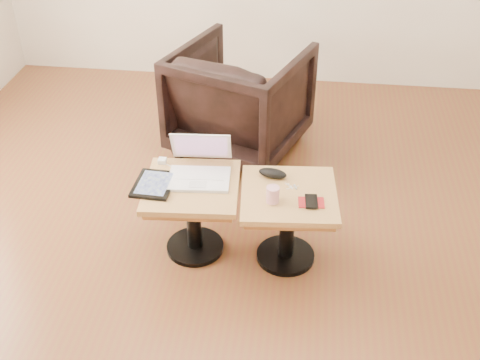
# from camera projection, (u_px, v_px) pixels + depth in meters

# --- Properties ---
(room_shell) EXTENTS (4.52, 4.52, 2.71)m
(room_shell) POSITION_uv_depth(u_px,v_px,m) (240.00, 19.00, 2.65)
(room_shell) COLOR brown
(room_shell) RESTS_ON ground
(side_table_left) EXTENTS (0.53, 0.53, 0.45)m
(side_table_left) POSITION_uv_depth(u_px,v_px,m) (193.00, 201.00, 3.24)
(side_table_left) COLOR black
(side_table_left) RESTS_ON ground
(side_table_right) EXTENTS (0.54, 0.54, 0.45)m
(side_table_right) POSITION_uv_depth(u_px,v_px,m) (288.00, 210.00, 3.18)
(side_table_right) COLOR black
(side_table_right) RESTS_ON ground
(laptop) EXTENTS (0.35, 0.35, 0.22)m
(laptop) POSITION_uv_depth(u_px,v_px,m) (200.00, 168.00, 3.22)
(laptop) COLOR white
(laptop) RESTS_ON side_table_left
(tablet) EXTENTS (0.21, 0.26, 0.02)m
(tablet) POSITION_uv_depth(u_px,v_px,m) (154.00, 184.00, 3.16)
(tablet) COLOR black
(tablet) RESTS_ON side_table_left
(charging_adapter) EXTENTS (0.04, 0.04, 0.03)m
(charging_adapter) POSITION_uv_depth(u_px,v_px,m) (162.00, 161.00, 3.33)
(charging_adapter) COLOR white
(charging_adapter) RESTS_ON side_table_left
(glasses_case) EXTENTS (0.16, 0.10, 0.05)m
(glasses_case) POSITION_uv_depth(u_px,v_px,m) (273.00, 173.00, 3.21)
(glasses_case) COLOR black
(glasses_case) RESTS_ON side_table_right
(striped_cup) EXTENTS (0.07, 0.07, 0.09)m
(striped_cup) POSITION_uv_depth(u_px,v_px,m) (273.00, 194.00, 3.03)
(striped_cup) COLOR #C5476C
(striped_cup) RESTS_ON side_table_right
(earbuds_tangle) EXTENTS (0.07, 0.05, 0.01)m
(earbuds_tangle) POSITION_uv_depth(u_px,v_px,m) (292.00, 186.00, 3.15)
(earbuds_tangle) COLOR white
(earbuds_tangle) RESTS_ON side_table_right
(phone_on_sleeve) EXTENTS (0.14, 0.12, 0.02)m
(phone_on_sleeve) POSITION_uv_depth(u_px,v_px,m) (311.00, 202.00, 3.03)
(phone_on_sleeve) COLOR maroon
(phone_on_sleeve) RESTS_ON side_table_right
(armchair) EXTENTS (1.04, 1.06, 0.75)m
(armchair) POSITION_uv_depth(u_px,v_px,m) (240.00, 100.00, 4.12)
(armchair) COLOR black
(armchair) RESTS_ON ground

